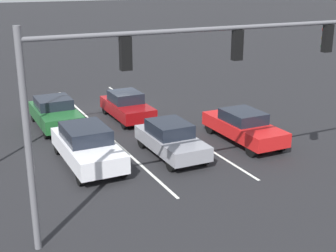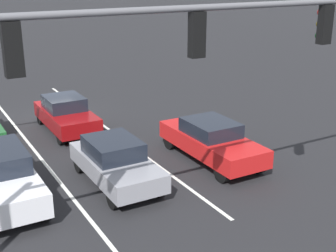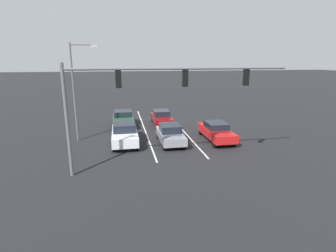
# 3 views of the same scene
# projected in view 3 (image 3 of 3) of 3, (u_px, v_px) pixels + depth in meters

# --- Properties ---
(ground_plane) EXTENTS (240.00, 240.00, 0.00)m
(ground_plane) POSITION_uv_depth(u_px,v_px,m) (158.00, 121.00, 28.23)
(ground_plane) COLOR black
(lane_stripe_left_divider) EXTENTS (0.12, 17.50, 0.01)m
(lane_stripe_left_divider) POSITION_uv_depth(u_px,v_px,m) (180.00, 127.00, 25.92)
(lane_stripe_left_divider) COLOR silver
(lane_stripe_left_divider) RESTS_ON ground_plane
(lane_stripe_center_divider) EXTENTS (0.12, 17.50, 0.01)m
(lane_stripe_center_divider) POSITION_uv_depth(u_px,v_px,m) (144.00, 128.00, 25.30)
(lane_stripe_center_divider) COLOR silver
(lane_stripe_center_divider) RESTS_ON ground_plane
(car_red_leftlane_front) EXTENTS (1.78, 4.70, 1.50)m
(car_red_leftlane_front) POSITION_uv_depth(u_px,v_px,m) (216.00, 131.00, 21.51)
(car_red_leftlane_front) COLOR red
(car_red_leftlane_front) RESTS_ON ground_plane
(car_white_rightlane_front) EXTENTS (1.93, 4.78, 1.64)m
(car_white_rightlane_front) POSITION_uv_depth(u_px,v_px,m) (125.00, 133.00, 20.68)
(car_white_rightlane_front) COLOR silver
(car_white_rightlane_front) RESTS_ON ground_plane
(car_gray_midlane_front) EXTENTS (1.75, 4.16, 1.50)m
(car_gray_midlane_front) POSITION_uv_depth(u_px,v_px,m) (170.00, 134.00, 20.74)
(car_gray_midlane_front) COLOR gray
(car_gray_midlane_front) RESTS_ON ground_plane
(car_darkgreen_rightlane_second) EXTENTS (1.94, 4.28, 1.51)m
(car_darkgreen_rightlane_second) POSITION_uv_depth(u_px,v_px,m) (123.00, 118.00, 26.08)
(car_darkgreen_rightlane_second) COLOR #1E5928
(car_darkgreen_rightlane_second) RESTS_ON ground_plane
(car_maroon_midlane_second) EXTENTS (1.74, 4.12, 1.50)m
(car_maroon_midlane_second) POSITION_uv_depth(u_px,v_px,m) (162.00, 118.00, 26.43)
(car_maroon_midlane_second) COLOR maroon
(car_maroon_midlane_second) RESTS_ON ground_plane
(traffic_signal_gantry) EXTENTS (12.93, 0.37, 6.36)m
(traffic_signal_gantry) POSITION_uv_depth(u_px,v_px,m) (146.00, 89.00, 14.69)
(traffic_signal_gantry) COLOR slate
(traffic_signal_gantry) RESTS_ON ground_plane
(street_lamp_right_shoulder) EXTENTS (2.08, 0.24, 7.73)m
(street_lamp_right_shoulder) POSITION_uv_depth(u_px,v_px,m) (76.00, 86.00, 20.55)
(street_lamp_right_shoulder) COLOR slate
(street_lamp_right_shoulder) RESTS_ON ground_plane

